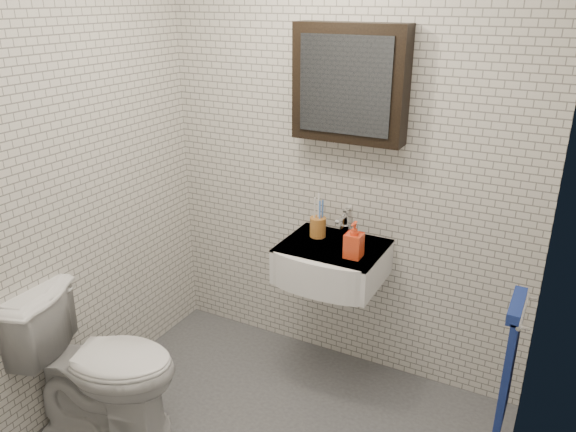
{
  "coord_description": "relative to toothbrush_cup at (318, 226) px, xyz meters",
  "views": [
    {
      "loc": [
        1.13,
        -1.81,
        2.13
      ],
      "look_at": [
        -0.06,
        0.45,
        1.12
      ],
      "focal_mm": 35.0,
      "sensor_mm": 36.0,
      "label": 1
    }
  ],
  "objects": [
    {
      "name": "room_shell",
      "position": [
        0.08,
        -0.85,
        0.55
      ],
      "size": [
        2.22,
        2.02,
        2.51
      ],
      "color": "silver",
      "rests_on": "ground"
    },
    {
      "name": "washbasin",
      "position": [
        0.13,
        -0.11,
        -0.16
      ],
      "size": [
        0.55,
        0.5,
        0.2
      ],
      "color": "white",
      "rests_on": "room_shell"
    },
    {
      "name": "faucet",
      "position": [
        0.13,
        0.09,
        0.0
      ],
      "size": [
        0.06,
        0.2,
        0.15
      ],
      "color": "silver",
      "rests_on": "washbasin"
    },
    {
      "name": "mirror_cabinet",
      "position": [
        0.13,
        0.08,
        0.79
      ],
      "size": [
        0.6,
        0.15,
        0.6
      ],
      "color": "black",
      "rests_on": "room_shell"
    },
    {
      "name": "towel_rail",
      "position": [
        1.12,
        -0.5,
        -0.19
      ],
      "size": [
        0.09,
        0.3,
        0.58
      ],
      "color": "silver",
      "rests_on": "room_shell"
    },
    {
      "name": "toothbrush_cup",
      "position": [
        0.0,
        0.0,
        0.0
      ],
      "size": [
        0.11,
        0.11,
        0.25
      ],
      "rotation": [
        0.0,
        0.0,
        -0.24
      ],
      "color": "#AA692A",
      "rests_on": "washbasin"
    },
    {
      "name": "soap_bottle",
      "position": [
        0.28,
        -0.16,
        0.04
      ],
      "size": [
        0.09,
        0.09,
        0.2
      ],
      "primitive_type": "imported",
      "rotation": [
        0.0,
        0.0,
        0.02
      ],
      "color": "orange",
      "rests_on": "washbasin"
    },
    {
      "name": "toilet",
      "position": [
        -0.72,
        -1.02,
        -0.52
      ],
      "size": [
        0.87,
        0.66,
        0.79
      ],
      "primitive_type": "imported",
      "rotation": [
        0.0,
        0.0,
        1.88
      ],
      "color": "white",
      "rests_on": "ground"
    }
  ]
}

